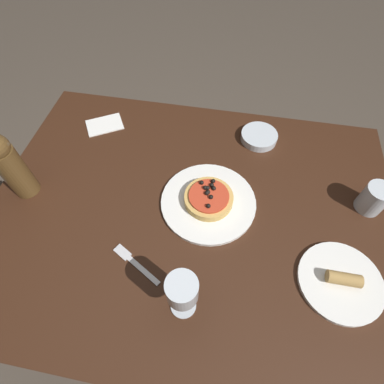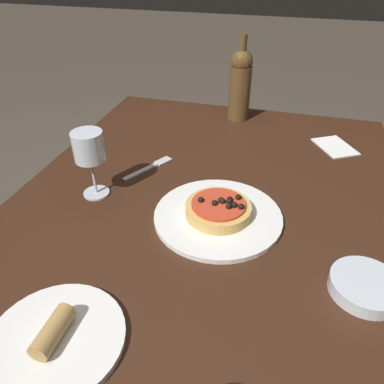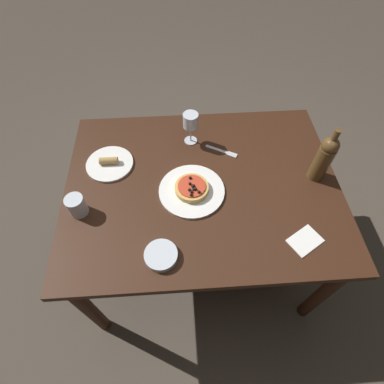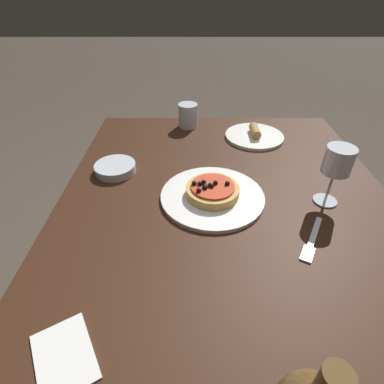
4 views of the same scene
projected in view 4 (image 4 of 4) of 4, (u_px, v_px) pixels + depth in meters
name	position (u px, v px, depth m)	size (l,w,h in m)	color
ground_plane	(216.00, 341.00, 1.26)	(14.00, 14.00, 0.00)	#4C4238
dining_table	(226.00, 232.00, 0.88)	(1.26, 0.97, 0.73)	#381E11
dinner_plate	(212.00, 196.00, 0.86)	(0.30, 0.30, 0.01)	white
pizza	(212.00, 190.00, 0.85)	(0.15, 0.15, 0.04)	tan
wine_glass	(338.00, 163.00, 0.78)	(0.07, 0.07, 0.17)	silver
water_cup	(188.00, 116.00, 1.23)	(0.08, 0.08, 0.10)	silver
side_bowl	(115.00, 168.00, 0.97)	(0.13, 0.13, 0.03)	silver
fork	(312.00, 241.00, 0.73)	(0.16, 0.10, 0.00)	silver
side_plate	(254.00, 136.00, 1.17)	(0.23, 0.23, 0.05)	white
paper_napkin	(64.00, 356.00, 0.51)	(0.16, 0.15, 0.00)	white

